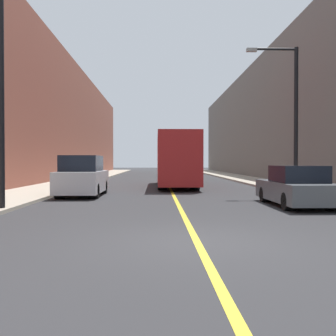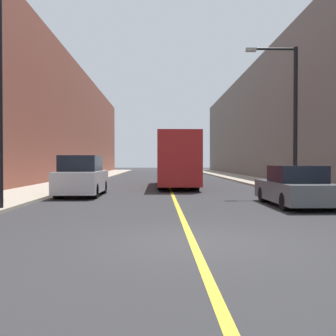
{
  "view_description": "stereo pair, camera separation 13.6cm",
  "coord_description": "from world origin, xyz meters",
  "px_view_note": "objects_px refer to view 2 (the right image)",
  "views": [
    {
      "loc": [
        -0.84,
        -8.11,
        1.66
      ],
      "look_at": [
        -0.07,
        18.28,
        1.23
      ],
      "focal_mm": 42.0,
      "sensor_mm": 36.0,
      "label": 1
    },
    {
      "loc": [
        -0.7,
        -8.12,
        1.66
      ],
      "look_at": [
        -0.07,
        18.28,
        1.23
      ],
      "focal_mm": 42.0,
      "sensor_mm": 36.0,
      "label": 2
    }
  ],
  "objects_px": {
    "street_lamp_left": "(6,73)",
    "parked_suv_left": "(82,177)",
    "bus": "(176,159)",
    "car_right_near": "(295,188)",
    "street_lamp_right": "(291,110)"
  },
  "relations": [
    {
      "from": "street_lamp_left",
      "to": "parked_suv_left",
      "type": "bearing_deg",
      "value": 77.09
    },
    {
      "from": "bus",
      "to": "street_lamp_left",
      "type": "height_order",
      "value": "street_lamp_left"
    },
    {
      "from": "bus",
      "to": "car_right_near",
      "type": "xyz_separation_m",
      "value": [
        3.95,
        -11.44,
        -1.13
      ]
    },
    {
      "from": "car_right_near",
      "to": "street_lamp_left",
      "type": "bearing_deg",
      "value": -172.28
    },
    {
      "from": "parked_suv_left",
      "to": "bus",
      "type": "bearing_deg",
      "value": 54.99
    },
    {
      "from": "street_lamp_left",
      "to": "bus",
      "type": "bearing_deg",
      "value": 64.17
    },
    {
      "from": "bus",
      "to": "parked_suv_left",
      "type": "distance_m",
      "value": 8.52
    },
    {
      "from": "street_lamp_left",
      "to": "car_right_near",
      "type": "bearing_deg",
      "value": 7.72
    },
    {
      "from": "car_right_near",
      "to": "street_lamp_left",
      "type": "height_order",
      "value": "street_lamp_left"
    },
    {
      "from": "car_right_near",
      "to": "street_lamp_left",
      "type": "distance_m",
      "value": 10.96
    },
    {
      "from": "parked_suv_left",
      "to": "car_right_near",
      "type": "relative_size",
      "value": 0.99
    },
    {
      "from": "car_right_near",
      "to": "street_lamp_right",
      "type": "bearing_deg",
      "value": 73.26
    },
    {
      "from": "parked_suv_left",
      "to": "street_lamp_left",
      "type": "xyz_separation_m",
      "value": [
        -1.35,
        -5.88,
        3.69
      ]
    },
    {
      "from": "bus",
      "to": "street_lamp_right",
      "type": "distance_m",
      "value": 9.07
    },
    {
      "from": "car_right_near",
      "to": "bus",
      "type": "bearing_deg",
      "value": 109.03
    }
  ]
}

